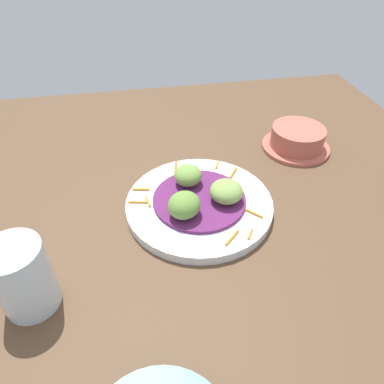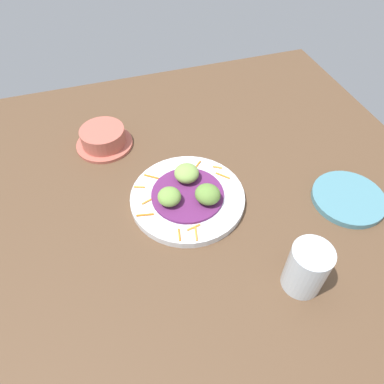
{
  "view_description": "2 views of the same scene",
  "coord_description": "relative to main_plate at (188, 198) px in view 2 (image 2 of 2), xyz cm",
  "views": [
    {
      "loc": [
        -39.89,
        8.3,
        42.86
      ],
      "look_at": [
        4.5,
        -0.09,
        4.87
      ],
      "focal_mm": 32.56,
      "sensor_mm": 36.0,
      "label": 1
    },
    {
      "loc": [
        17.91,
        47.31,
        62.18
      ],
      "look_at": [
        2.69,
        -0.29,
        5.43
      ],
      "focal_mm": 33.3,
      "sensor_mm": 36.0,
      "label": 2
    }
  ],
  "objects": [
    {
      "name": "table_surface",
      "position": [
        -3.44,
        1.14,
        -1.82
      ],
      "size": [
        110.0,
        110.0,
        2.0
      ],
      "primitive_type": "cube",
      "color": "brown",
      "rests_on": "ground"
    },
    {
      "name": "main_plate",
      "position": [
        0.0,
        0.0,
        0.0
      ],
      "size": [
        25.0,
        25.0,
        1.64
      ],
      "primitive_type": "cylinder",
      "color": "silver",
      "rests_on": "table_surface"
    },
    {
      "name": "cabbage_bed",
      "position": [
        0.0,
        0.0,
        1.13
      ],
      "size": [
        15.75,
        15.75,
        0.63
      ],
      "primitive_type": "cylinder",
      "color": "#60235B",
      "rests_on": "main_plate"
    },
    {
      "name": "carrot_garnish",
      "position": [
        1.88,
        0.04,
        1.02
      ],
      "size": [
        22.55,
        21.22,
        0.4
      ],
      "color": "orange",
      "rests_on": "main_plate"
    },
    {
      "name": "guac_scoop_left",
      "position": [
        4.29,
        1.15,
        3.19
      ],
      "size": [
        6.58,
        6.54,
        3.49
      ],
      "primitive_type": "ellipsoid",
      "rotation": [
        0.0,
        0.0,
        5.81
      ],
      "color": "#759E47",
      "rests_on": "cabbage_bed"
    },
    {
      "name": "guac_scoop_center",
      "position": [
        -3.14,
        3.14,
        3.43
      ],
      "size": [
        7.43,
        7.42,
        3.95
      ],
      "primitive_type": "ellipsoid",
      "rotation": [
        0.0,
        0.0,
        0.8
      ],
      "color": "olive",
      "rests_on": "cabbage_bed"
    },
    {
      "name": "guac_scoop_right",
      "position": [
        -1.15,
        -4.3,
        3.18
      ],
      "size": [
        6.2,
        6.21,
        3.45
      ],
      "primitive_type": "ellipsoid",
      "rotation": [
        0.0,
        0.0,
        0.14
      ],
      "color": "#84A851",
      "rests_on": "cabbage_bed"
    },
    {
      "name": "side_plate_small",
      "position": [
        -33.62,
        10.8,
        -0.13
      ],
      "size": [
        15.77,
        15.77,
        1.37
      ],
      "primitive_type": "cylinder",
      "color": "teal",
      "rests_on": "table_surface"
    },
    {
      "name": "terracotta_bowl",
      "position": [
        14.62,
        -24.01,
        1.43
      ],
      "size": [
        14.13,
        14.13,
        4.9
      ],
      "color": "#B75B4C",
      "rests_on": "table_surface"
    },
    {
      "name": "water_glass",
      "position": [
        -13.86,
        25.17,
        4.34
      ],
      "size": [
        7.18,
        7.18,
        10.31
      ],
      "primitive_type": "cylinder",
      "color": "silver",
      "rests_on": "table_surface"
    }
  ]
}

